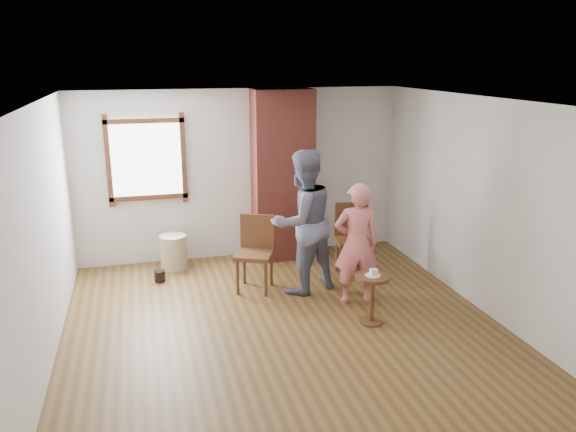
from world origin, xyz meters
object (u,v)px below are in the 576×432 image
Objects in this scene: stoneware_crock at (173,252)px; person_pink at (356,244)px; man at (303,222)px; side_table at (372,291)px; dining_chair_right at (352,235)px; dining_chair_left at (256,248)px.

stoneware_crock is 0.32× the size of person_pink.
person_pink is at bearing 114.80° from man.
man is at bearing 114.00° from side_table.
stoneware_crock is 0.49× the size of dining_chair_right.
person_pink is (-0.32, -0.94, 0.21)m from dining_chair_right.
dining_chair_right reaches higher than side_table.
dining_chair_left is (1.04, -1.03, 0.31)m from stoneware_crock.
dining_chair_right is (2.49, -0.88, 0.32)m from stoneware_crock.
dining_chair_left is at bearing 128.19° from side_table.
dining_chair_left is at bearing -26.35° from person_pink.
dining_chair_left is 1.79m from side_table.
dining_chair_left is at bearing -44.96° from stoneware_crock.
stoneware_crock is 0.85× the size of side_table.
dining_chair_left is 0.64× the size of person_pink.
stoneware_crock is at bearing -31.58° from person_pink.
side_table is at bearing -27.63° from dining_chair_left.
dining_chair_left is 1.67× the size of side_table.
stoneware_crock is 3.24m from side_table.
side_table is (2.14, -2.43, 0.15)m from stoneware_crock.
stoneware_crock is at bearing -58.51° from man.
dining_chair_left reaches higher than side_table.
side_table is at bearing 95.44° from person_pink.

